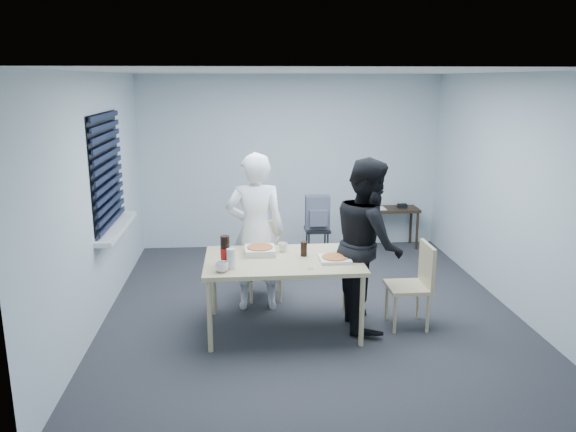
{
  "coord_description": "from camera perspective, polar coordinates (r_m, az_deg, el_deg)",
  "views": [
    {
      "loc": [
        -0.74,
        -5.89,
        2.53
      ],
      "look_at": [
        -0.24,
        0.1,
        1.06
      ],
      "focal_mm": 35.0,
      "sensor_mm": 36.0,
      "label": 1
    }
  ],
  "objects": [
    {
      "name": "mug_a",
      "position": [
        5.32,
        -6.72,
        -5.15
      ],
      "size": [
        0.17,
        0.17,
        0.1
      ],
      "primitive_type": "imported",
      "rotation": [
        0.0,
        0.0,
        0.52
      ],
      "color": "white",
      "rests_on": "dining_table"
    },
    {
      "name": "rubber_band",
      "position": [
        5.37,
        2.31,
        -5.38
      ],
      "size": [
        0.06,
        0.06,
        0.0
      ],
      "primitive_type": "torus",
      "rotation": [
        0.0,
        0.0,
        -0.1
      ],
      "color": "red",
      "rests_on": "dining_table"
    },
    {
      "name": "papers",
      "position": [
        8.63,
        9.17,
        0.79
      ],
      "size": [
        0.23,
        0.29,
        0.0
      ],
      "primitive_type": "cube",
      "rotation": [
        0.0,
        0.0,
        -0.14
      ],
      "color": "white",
      "rests_on": "side_table"
    },
    {
      "name": "chair_right",
      "position": [
        5.98,
        12.91,
        -6.29
      ],
      "size": [
        0.42,
        0.42,
        0.89
      ],
      "color": "#CBB984",
      "rests_on": "ground"
    },
    {
      "name": "stool",
      "position": [
        7.94,
        2.98,
        -2.03
      ],
      "size": [
        0.34,
        0.34,
        0.48
      ],
      "color": "black",
      "rests_on": "ground"
    },
    {
      "name": "soda_bottle",
      "position": [
        5.44,
        -6.39,
        -3.62
      ],
      "size": [
        0.09,
        0.09,
        0.3
      ],
      "rotation": [
        0.0,
        0.0,
        -0.34
      ],
      "color": "black",
      "rests_on": "dining_table"
    },
    {
      "name": "pizza_box_a",
      "position": [
        5.82,
        -2.86,
        -3.5
      ],
      "size": [
        0.31,
        0.31,
        0.08
      ],
      "rotation": [
        0.0,
        0.0,
        0.42
      ],
      "color": "silver",
      "rests_on": "dining_table"
    },
    {
      "name": "plastic_cups",
      "position": [
        5.38,
        -5.81,
        -4.34
      ],
      "size": [
        0.11,
        0.11,
        0.2
      ],
      "primitive_type": "cylinder",
      "rotation": [
        0.0,
        0.0,
        0.36
      ],
      "color": "silver",
      "rests_on": "dining_table"
    },
    {
      "name": "mug_b",
      "position": [
        5.89,
        -0.53,
        -3.19
      ],
      "size": [
        0.1,
        0.1,
        0.09
      ],
      "primitive_type": "imported",
      "color": "white",
      "rests_on": "dining_table"
    },
    {
      "name": "black_box",
      "position": [
        8.73,
        11.52,
        1.02
      ],
      "size": [
        0.17,
        0.15,
        0.06
      ],
      "primitive_type": "cube",
      "rotation": [
        0.0,
        0.0,
        -0.41
      ],
      "color": "black",
      "rests_on": "side_table"
    },
    {
      "name": "cola_glass",
      "position": [
        5.73,
        1.62,
        -3.37
      ],
      "size": [
        0.08,
        0.08,
        0.15
      ],
      "primitive_type": "cylinder",
      "rotation": [
        0.0,
        0.0,
        -0.29
      ],
      "color": "black",
      "rests_on": "dining_table"
    },
    {
      "name": "backpack",
      "position": [
        7.84,
        3.02,
        0.32
      ],
      "size": [
        0.34,
        0.25,
        0.47
      ],
      "rotation": [
        0.0,
        0.0,
        -0.37
      ],
      "color": "slate",
      "rests_on": "stool"
    },
    {
      "name": "room",
      "position": [
        6.54,
        -17.62,
        3.56
      ],
      "size": [
        5.0,
        5.0,
        5.0
      ],
      "color": "#29292E",
      "rests_on": "ground"
    },
    {
      "name": "side_table",
      "position": [
        8.69,
        10.1,
        0.29
      ],
      "size": [
        0.92,
        0.41,
        0.61
      ],
      "color": "black",
      "rests_on": "ground"
    },
    {
      "name": "person_black",
      "position": [
        5.82,
        8.12,
        -2.77
      ],
      "size": [
        0.47,
        0.86,
        1.77
      ],
      "primitive_type": "imported",
      "rotation": [
        0.0,
        0.0,
        1.57
      ],
      "color": "black",
      "rests_on": "ground"
    },
    {
      "name": "pizza_box_b",
      "position": [
        5.63,
        4.76,
        -4.33
      ],
      "size": [
        0.3,
        0.3,
        0.04
      ],
      "rotation": [
        0.0,
        0.0,
        -0.37
      ],
      "color": "silver",
      "rests_on": "dining_table"
    },
    {
      "name": "dining_table",
      "position": [
        5.68,
        -0.5,
        -4.93
      ],
      "size": [
        1.57,
        1.0,
        0.76
      ],
      "color": "#CBB984",
      "rests_on": "ground"
    },
    {
      "name": "person_white",
      "position": [
        6.19,
        -3.31,
        -1.65
      ],
      "size": [
        0.65,
        0.42,
        1.77
      ],
      "primitive_type": "imported",
      "rotation": [
        0.0,
        0.0,
        3.14
      ],
      "color": "white",
      "rests_on": "ground"
    },
    {
      "name": "chair_far",
      "position": [
        6.66,
        -2.38,
        -3.87
      ],
      "size": [
        0.42,
        0.42,
        0.89
      ],
      "color": "#CBB984",
      "rests_on": "ground"
    }
  ]
}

